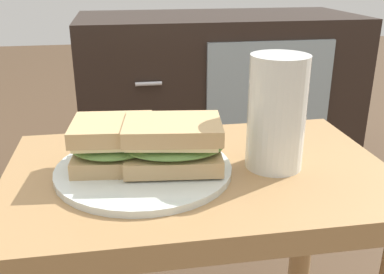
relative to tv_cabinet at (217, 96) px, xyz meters
The scene contains 6 objects.
side_table 0.98m from the tv_cabinet, 104.46° to the right, with size 0.56×0.36×0.46m.
tv_cabinet is the anchor object (origin of this frame).
plate 1.02m from the tv_cabinet, 108.92° to the right, with size 0.25×0.25×0.01m, color silver.
sandwich_front 1.03m from the tv_cabinet, 111.34° to the right, with size 0.13×0.12×0.07m.
sandwich_back 1.02m from the tv_cabinet, 106.47° to the right, with size 0.15×0.12×0.07m.
beer_glass 1.00m from the tv_cabinet, 97.97° to the right, with size 0.08×0.08×0.17m.
Camera 1 is at (-0.11, -0.58, 0.74)m, focal length 41.32 mm.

